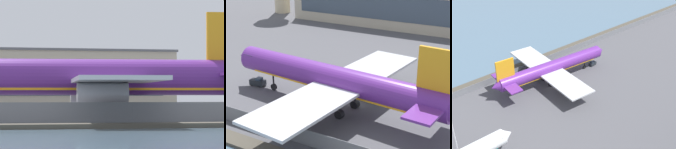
# 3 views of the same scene
# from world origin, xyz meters

# --- Properties ---
(ground_plane) EXTENTS (500.00, 500.00, 0.00)m
(ground_plane) POSITION_xyz_m (0.00, 0.00, 0.00)
(ground_plane) COLOR #4C4C51
(perimeter_fence) EXTENTS (280.00, 0.10, 2.63)m
(perimeter_fence) POSITION_xyz_m (0.00, -16.00, 1.31)
(perimeter_fence) COLOR slate
(perimeter_fence) RESTS_ON ground
(cargo_jet_purple) EXTENTS (48.46, 41.57, 14.55)m
(cargo_jet_purple) POSITION_xyz_m (-2.10, -3.12, 5.56)
(cargo_jet_purple) COLOR #602889
(cargo_jet_purple) RESTS_ON ground
(baggage_tug) EXTENTS (3.35, 1.93, 1.80)m
(baggage_tug) POSITION_xyz_m (-22.01, -1.60, 0.81)
(baggage_tug) COLOR #1E2328
(baggage_tug) RESTS_ON ground
(terminal_building) EXTENTS (82.49, 20.30, 13.82)m
(terminal_building) POSITION_xyz_m (-14.12, 66.15, 6.92)
(terminal_building) COLOR #BCB299
(terminal_building) RESTS_ON ground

